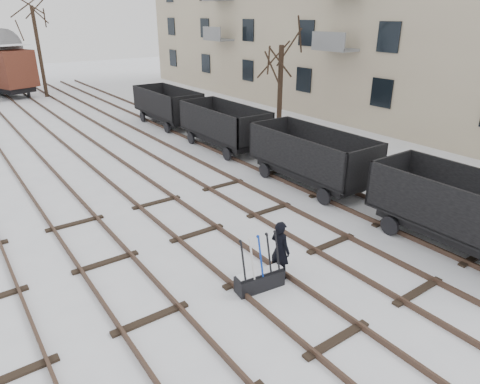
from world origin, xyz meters
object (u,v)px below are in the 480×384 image
Objects in this scene: freight_wagon_a at (463,223)px; box_van_wagon at (3,66)px; worker at (280,250)px; ground_frame at (260,279)px.

freight_wagon_a is 36.92m from box_van_wagon.
worker is 0.26× the size of box_van_wagon.
freight_wagon_a is (6.18, -1.88, 0.57)m from ground_frame.
box_van_wagon is (-0.33, 34.43, 2.21)m from ground_frame.
worker is (0.75, 0.10, 0.55)m from ground_frame.
box_van_wagon reaches higher than worker.
box_van_wagon is at bearing 100.16° from freight_wagon_a.
worker is at bearing -108.13° from box_van_wagon.
ground_frame is 6.48m from freight_wagon_a.
worker reaches higher than ground_frame.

